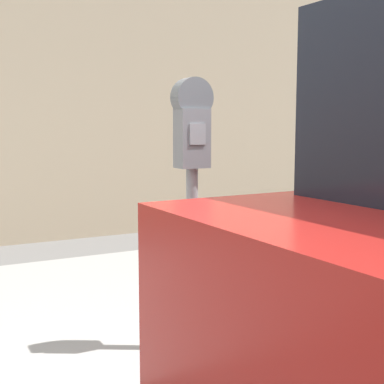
% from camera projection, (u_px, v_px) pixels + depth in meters
% --- Properties ---
extents(sidewalk, '(24.00, 2.80, 0.14)m').
position_uv_depth(sidewalk, '(97.00, 309.00, 4.06)').
color(sidewalk, '#9E9B96').
rests_on(sidewalk, ground_plane).
extents(building_facade, '(24.00, 0.30, 5.16)m').
position_uv_depth(building_facade, '(15.00, 31.00, 6.43)').
color(building_facade, tan).
rests_on(building_facade, ground_plane).
extents(parking_meter, '(0.22, 0.13, 1.59)m').
position_uv_depth(parking_meter, '(192.00, 163.00, 3.05)').
color(parking_meter, gray).
rests_on(parking_meter, sidewalk).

